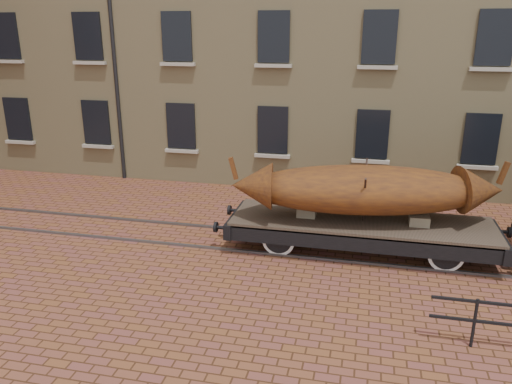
# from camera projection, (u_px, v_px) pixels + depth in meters

# --- Properties ---
(ground) EXTENTS (90.00, 90.00, 0.00)m
(ground) POSITION_uv_depth(u_px,v_px,m) (328.00, 249.00, 13.50)
(ground) COLOR brown
(rail_track) EXTENTS (30.00, 1.52, 0.06)m
(rail_track) POSITION_uv_depth(u_px,v_px,m) (328.00, 248.00, 13.49)
(rail_track) COLOR #59595E
(rail_track) RESTS_ON ground
(flatcar_wagon) EXTENTS (7.63, 2.07, 1.15)m
(flatcar_wagon) POSITION_uv_depth(u_px,v_px,m) (361.00, 227.00, 13.10)
(flatcar_wagon) COLOR brown
(flatcar_wagon) RESTS_ON ground
(iron_boat) EXTENTS (6.97, 2.85, 1.66)m
(iron_boat) POSITION_uv_depth(u_px,v_px,m) (365.00, 189.00, 12.77)
(iron_boat) COLOR brown
(iron_boat) RESTS_ON flatcar_wagon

